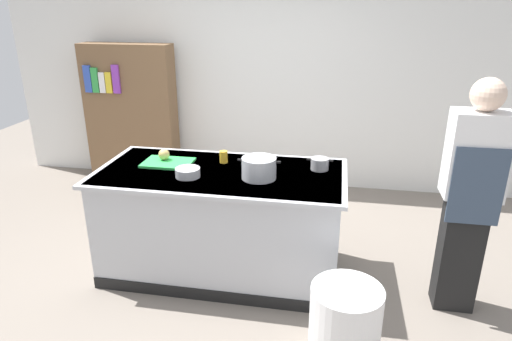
% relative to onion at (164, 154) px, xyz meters
% --- Properties ---
extents(ground_plane, '(10.00, 10.00, 0.00)m').
position_rel_onion_xyz_m(ground_plane, '(0.52, -0.13, -0.97)').
color(ground_plane, slate).
extents(back_wall, '(6.40, 0.12, 3.00)m').
position_rel_onion_xyz_m(back_wall, '(0.52, 1.97, 0.53)').
color(back_wall, white).
rests_on(back_wall, ground_plane).
extents(counter_island, '(1.98, 0.98, 0.90)m').
position_rel_onion_xyz_m(counter_island, '(0.52, -0.13, -0.50)').
color(counter_island, '#B7BABF').
rests_on(counter_island, ground_plane).
extents(cutting_board, '(0.40, 0.28, 0.02)m').
position_rel_onion_xyz_m(cutting_board, '(0.05, -0.04, -0.06)').
color(cutting_board, green).
rests_on(cutting_board, counter_island).
extents(onion, '(0.09, 0.09, 0.09)m').
position_rel_onion_xyz_m(onion, '(0.00, 0.00, 0.00)').
color(onion, tan).
rests_on(onion, cutting_board).
extents(stock_pot, '(0.33, 0.26, 0.16)m').
position_rel_onion_xyz_m(stock_pot, '(0.84, -0.22, 0.02)').
color(stock_pot, '#B7BABF').
rests_on(stock_pot, counter_island).
extents(sauce_pan, '(0.21, 0.14, 0.09)m').
position_rel_onion_xyz_m(sauce_pan, '(1.29, 0.05, -0.02)').
color(sauce_pan, '#99999E').
rests_on(sauce_pan, counter_island).
extents(mixing_bowl, '(0.19, 0.19, 0.07)m').
position_rel_onion_xyz_m(mixing_bowl, '(0.30, -0.29, -0.03)').
color(mixing_bowl, '#B7BABF').
rests_on(mixing_bowl, counter_island).
extents(juice_cup, '(0.07, 0.07, 0.10)m').
position_rel_onion_xyz_m(juice_cup, '(0.49, 0.08, -0.02)').
color(juice_cup, yellow).
rests_on(juice_cup, counter_island).
extents(trash_bin, '(0.45, 0.45, 0.52)m').
position_rel_onion_xyz_m(trash_bin, '(1.53, -0.98, -0.71)').
color(trash_bin, white).
rests_on(trash_bin, ground_plane).
extents(person_chef, '(0.38, 0.25, 1.72)m').
position_rel_onion_xyz_m(person_chef, '(2.34, -0.29, -0.05)').
color(person_chef, black).
rests_on(person_chef, ground_plane).
extents(bookshelf, '(1.10, 0.31, 1.70)m').
position_rel_onion_xyz_m(bookshelf, '(-1.08, 1.67, -0.11)').
color(bookshelf, brown).
rests_on(bookshelf, ground_plane).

